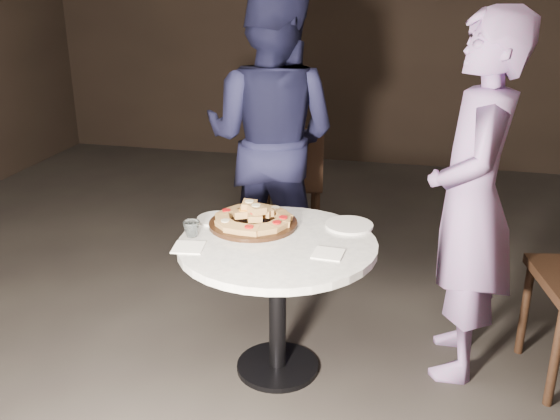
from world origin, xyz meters
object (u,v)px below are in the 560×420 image
chair_far (292,177)px  focaccia_pile (254,216)px  diner_teal (472,202)px  water_glass (192,229)px  table (277,267)px  diner_navy (271,139)px  serving_board (253,224)px

chair_far → focaccia_pile: bearing=79.2°
focaccia_pile → chair_far: size_ratio=0.44×
diner_teal → focaccia_pile: bearing=-84.2°
water_glass → table: bearing=4.6°
focaccia_pile → water_glass: size_ratio=4.80×
diner_navy → water_glass: bearing=91.2°
diner_navy → chair_far: bearing=-85.0°
table → serving_board: 0.26m
table → serving_board: (-0.15, 0.16, 0.13)m
focaccia_pile → diner_teal: size_ratio=0.22×
table → water_glass: 0.42m
serving_board → water_glass: water_glass is taller
water_glass → diner_teal: bearing=13.1°
focaccia_pile → diner_navy: (-0.12, 0.83, 0.16)m
focaccia_pile → diner_teal: (0.97, 0.09, 0.12)m
serving_board → focaccia_pile: (0.00, 0.00, 0.04)m
serving_board → focaccia_pile: size_ratio=1.12×
diner_navy → diner_teal: size_ratio=1.05×
table → focaccia_pile: (-0.15, 0.16, 0.17)m
focaccia_pile → chair_far: 1.34m
table → focaccia_pile: size_ratio=3.03×
table → water_glass: water_glass is taller
serving_board → water_glass: (-0.23, -0.19, 0.03)m
serving_board → chair_far: 1.34m
focaccia_pile → chair_far: (-0.10, 1.32, -0.23)m
serving_board → water_glass: size_ratio=5.37×
diner_navy → table: bearing=113.1°
chair_far → diner_teal: bearing=116.0°
table → diner_navy: 1.07m
focaccia_pile → water_glass: focaccia_pile is taller
diner_teal → chair_far: bearing=-138.5°
water_glass → diner_teal: size_ratio=0.05×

